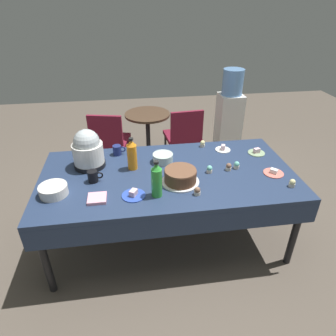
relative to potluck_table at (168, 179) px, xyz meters
The scene contains 25 objects.
ground 0.69m from the potluck_table, ahead, with size 9.00×9.00×0.00m, color brown.
potluck_table is the anchor object (origin of this frame).
frosted_layer_cake 0.22m from the potluck_table, 63.71° to the right, with size 0.31×0.31×0.12m.
slow_cooker 0.75m from the potluck_table, 162.05° to the left, with size 0.28×0.28×0.35m.
glass_salad_bowl 0.23m from the potluck_table, 95.29° to the left, with size 0.19×0.19×0.08m, color #B2C6BC.
ceramic_snack_bowl 0.95m from the potluck_table, 168.42° to the right, with size 0.22×0.22×0.08m, color silver.
dessert_plate_coral 0.92m from the potluck_table, ahead, with size 0.17×0.17×0.04m.
dessert_plate_sage 0.94m from the potluck_table, 14.69° to the left, with size 0.16×0.16×0.05m.
dessert_plate_white 0.70m from the potluck_table, 30.10° to the left, with size 0.15×0.15×0.06m.
dessert_plate_cobalt 0.43m from the potluck_table, 136.69° to the right, with size 0.19×0.19×0.05m.
cupcake_mint 0.63m from the potluck_table, 47.21° to the left, with size 0.05×0.05×0.07m.
cupcake_lemon 0.37m from the potluck_table, ahead, with size 0.05×0.05×0.07m.
cupcake_berry 1.03m from the potluck_table, 19.98° to the right, with size 0.05×0.05×0.07m.
cupcake_cocoa 0.40m from the potluck_table, 62.85° to the right, with size 0.05×0.05×0.07m.
cupcake_rose 0.55m from the potluck_table, ahead, with size 0.05×0.05×0.07m.
cupcake_vanilla 0.62m from the potluck_table, ahead, with size 0.05×0.05×0.07m.
soda_bottle_lime_soda 0.40m from the potluck_table, 112.82° to the right, with size 0.08×0.08×0.30m.
soda_bottle_orange_juice 0.38m from the potluck_table, 157.70° to the left, with size 0.09×0.09×0.30m.
coffee_mug_navy 0.61m from the potluck_table, 136.66° to the left, with size 0.12×0.08×0.09m.
coffee_mug_black 0.64m from the potluck_table, behind, with size 0.13×0.08×0.10m.
paper_napkin_stack 0.67m from the potluck_table, 152.61° to the right, with size 0.14×0.14×0.02m, color pink.
maroon_chair_left 1.47m from the potluck_table, 112.80° to the left, with size 0.53×0.53×0.85m.
maroon_chair_right 1.42m from the potluck_table, 73.18° to the left, with size 0.48×0.48×0.85m.
round_cafe_table 1.58m from the potluck_table, 91.82° to the left, with size 0.60×0.60×0.72m.
water_cooler 2.00m from the potluck_table, 55.89° to the left, with size 0.32×0.32×1.24m.
Camera 1 is at (-0.31, -2.17, 2.11)m, focal length 31.61 mm.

